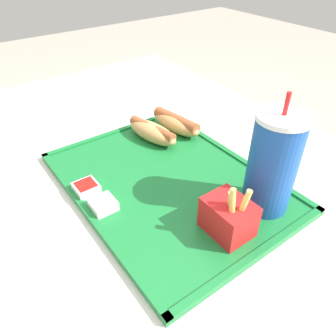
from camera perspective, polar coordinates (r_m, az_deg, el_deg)
The scene contains 8 objects.
dining_table at distance 0.91m, azimuth 2.04°, elevation -20.17°, with size 1.39×0.81×0.70m.
food_tray at distance 0.64m, azimuth -0.00°, elevation -2.49°, with size 0.46×0.34×0.01m.
soda_cup at distance 0.56m, azimuth 17.78°, elevation 0.76°, with size 0.08×0.08×0.21m.
hot_dog_far at distance 0.79m, azimuth 1.44°, elevation 7.90°, with size 0.14×0.07×0.04m.
hot_dog_near at distance 0.75m, azimuth -2.75°, elevation 6.37°, with size 0.15×0.08×0.04m.
fries_carton at distance 0.53m, azimuth 10.49°, elevation -8.31°, with size 0.08×0.06×0.10m.
sauce_cup_mayo at distance 0.58m, azimuth -11.24°, elevation -6.23°, with size 0.04×0.04×0.02m.
sauce_cup_ketchup at distance 0.63m, azimuth -14.05°, elevation -3.35°, with size 0.04×0.04×0.02m.
Camera 1 is at (0.38, -0.32, 1.11)m, focal length 35.00 mm.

